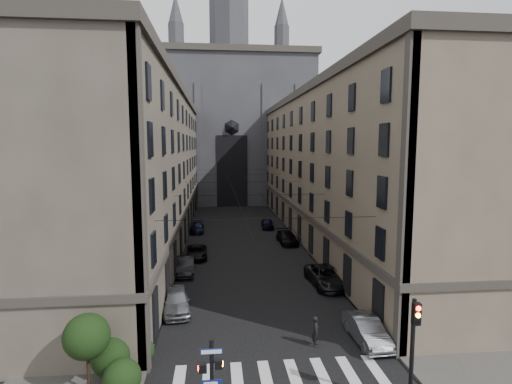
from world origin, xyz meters
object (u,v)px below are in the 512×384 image
object	(u,v)px
car_left_midnear	(185,266)
car_right_far	(267,223)
gothic_tower	(230,119)
car_left_far	(197,228)
car_left_near	(176,301)
pedestrian	(316,331)
car_right_near	(367,330)
car_left_midfar	(197,252)
car_right_midnear	(327,276)
car_right_midfar	(287,238)
traffic_light_right	(413,340)
pedestrian_signal_left	(212,377)

from	to	relation	value
car_left_midnear	car_right_far	world-z (taller)	car_left_midnear
car_left_midnear	car_right_far	bearing A→B (deg)	59.58
gothic_tower	car_left_far	distance (m)	38.72
car_left_near	pedestrian	bearing A→B (deg)	-41.36
car_left_near	car_right_near	world-z (taller)	car_left_near
gothic_tower	car_left_far	world-z (taller)	gothic_tower
gothic_tower	pedestrian	xyz separation A→B (m)	(2.66, -66.96, -16.87)
car_left_midnear	car_left_midfar	world-z (taller)	car_left_midnear
car_left_near	car_left_midnear	bearing A→B (deg)	82.30
gothic_tower	car_left_midnear	xyz separation A→B (m)	(-6.20, -52.31, -17.03)
car_left_midfar	car_right_midnear	size ratio (longest dim) A/B	0.81
car_right_near	car_right_midfar	bearing A→B (deg)	88.68
car_left_near	car_right_far	world-z (taller)	car_left_near
car_left_midnear	car_right_near	size ratio (longest dim) A/B	1.02
traffic_light_right	car_right_far	size ratio (longest dim) A/B	1.23
traffic_light_right	pedestrian	world-z (taller)	traffic_light_right
traffic_light_right	car_left_midfar	size ratio (longest dim) A/B	1.11
pedestrian_signal_left	car_left_near	distance (m)	12.78
car_left_midnear	car_left_midfar	distance (m)	5.24
pedestrian_signal_left	car_right_midfar	size ratio (longest dim) A/B	0.78
pedestrian	traffic_light_right	bearing A→B (deg)	-137.31
car_left_near	car_right_far	xyz separation A→B (m)	(10.40, 28.53, -0.10)
car_left_near	car_left_far	distance (m)	26.84
gothic_tower	car_right_near	world-z (taller)	gothic_tower
car_right_midfar	car_right_midnear	bearing A→B (deg)	-89.25
car_left_near	car_left_far	size ratio (longest dim) A/B	1.05
car_left_midnear	car_right_far	xyz separation A→B (m)	(10.40, 19.78, -0.05)
car_left_far	car_right_far	distance (m)	10.22
pedestrian_signal_left	car_right_far	xyz separation A→B (m)	(7.71, 40.93, -1.60)
car_left_far	pedestrian	size ratio (longest dim) A/B	2.48
car_left_near	car_right_midfar	xyz separation A→B (m)	(11.65, 19.27, -0.08)
car_left_midnear	pedestrian	bearing A→B (deg)	-61.51
car_left_near	car_left_midfar	world-z (taller)	car_left_near
pedestrian_signal_left	car_right_far	world-z (taller)	pedestrian_signal_left
car_right_midfar	car_left_near	bearing A→B (deg)	-123.25
gothic_tower	car_left_near	bearing A→B (deg)	-95.80
car_left_far	traffic_light_right	bearing A→B (deg)	-74.29
gothic_tower	car_right_midfar	size ratio (longest dim) A/B	11.26
traffic_light_right	pedestrian	size ratio (longest dim) A/B	2.82
car_right_midnear	pedestrian	distance (m)	10.74
car_left_far	car_right_far	bearing A→B (deg)	8.75
car_left_near	car_right_far	bearing A→B (deg)	62.27
car_left_far	car_right_midfar	size ratio (longest dim) A/B	0.89
car_right_midfar	traffic_light_right	bearing A→B (deg)	-91.82
car_right_midfar	car_right_far	size ratio (longest dim) A/B	1.22
car_left_midfar	car_left_far	world-z (taller)	car_left_far
car_left_midfar	car_right_near	size ratio (longest dim) A/B	1.02
car_left_midnear	car_left_far	bearing A→B (deg)	86.30
gothic_tower	traffic_light_right	size ratio (longest dim) A/B	11.15
gothic_tower	pedestrian_signal_left	bearing A→B (deg)	-92.74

